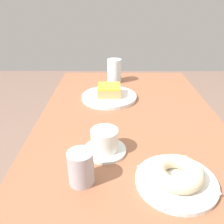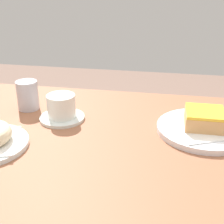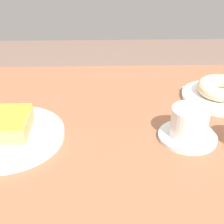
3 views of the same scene
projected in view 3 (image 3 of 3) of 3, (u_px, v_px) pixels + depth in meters
table at (112, 145)px, 0.76m from camera, size 1.14×0.64×0.75m
plate_sugar_ring at (220, 97)px, 0.80m from camera, size 0.19×0.19×0.01m
napkin_sugar_ring at (220, 94)px, 0.80m from camera, size 0.17×0.17×0.00m
donut_sugar_ring at (222, 88)px, 0.79m from camera, size 0.12×0.12×0.03m
plate_glazed_square at (8, 136)px, 0.65m from camera, size 0.23×0.23×0.01m
napkin_glazed_square at (8, 133)px, 0.64m from camera, size 0.21×0.21×0.00m
donut_glazed_square at (6, 124)px, 0.63m from camera, size 0.09×0.09×0.04m
coffee_cup at (189, 125)px, 0.64m from camera, size 0.12×0.12×0.07m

